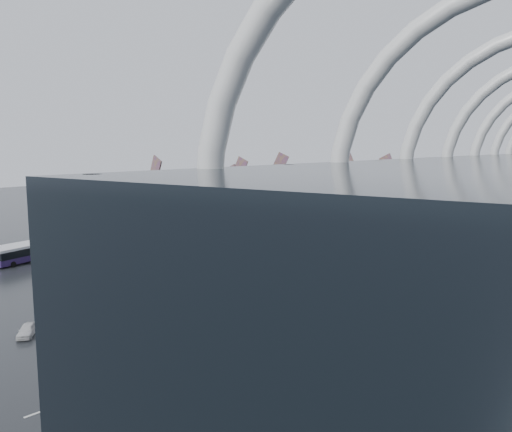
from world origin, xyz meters
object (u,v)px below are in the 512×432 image
Objects in this scene: jet_remote_far at (248,182)px; gse_cart_belly_a at (355,252)px; jet_remote_west at (135,191)px; bus_row_near_d at (114,243)px; jet_remote_mid at (212,187)px; bus_row_far_a at (12,251)px; bus_row_near_a at (84,237)px; bus_row_near_b at (91,239)px; floodlight_mast at (221,169)px; airliner_gate_c at (433,190)px; gse_cart_belly_b at (372,247)px; van_curve_c at (235,330)px; gse_cart_belly_c at (292,242)px; airliner_main at (298,223)px; bus_row_near_c at (103,241)px; bus_row_far_b at (28,252)px; van_curve_b at (27,330)px; airliner_gate_b at (415,199)px.

gse_cart_belly_a is (105.72, -107.23, -4.50)m from jet_remote_far.
jet_remote_west reaches higher than bus_row_near_d.
bus_row_far_a is (50.70, -118.64, -3.04)m from jet_remote_mid.
gse_cart_belly_a is (53.87, 25.03, -1.06)m from bus_row_near_a.
floodlight_mast is (29.21, 9.62, 15.61)m from bus_row_near_b.
jet_remote_west is (-94.26, -70.73, 0.04)m from airliner_gate_c.
bus_row_near_d reaches higher than gse_cart_belly_b.
van_curve_c is (59.51, -6.31, -0.89)m from bus_row_far_a.
gse_cart_belly_c is (37.63, 27.44, -1.08)m from bus_row_near_a.
gse_cart_belly_a is (16.27, -109.61, -4.25)m from airliner_gate_c.
airliner_main reaches higher than bus_row_far_a.
bus_row_near_c reaches higher than bus_row_near_b.
bus_row_near_d is (60.31, -102.00, -2.89)m from jet_remote_mid.
jet_remote_west reaches higher than gse_cart_belly_b.
bus_row_near_c is 17.62m from bus_row_far_a.
bus_row_far_b is 6.22× the size of gse_cart_belly_b.
bus_row_near_d is at bearing -125.99° from airliner_main.
gse_cart_belly_a is at bearing -71.48° from bus_row_near_a.
floodlight_mast reaches higher than bus_row_near_a.
airliner_main is 1.17× the size of jet_remote_far.
bus_row_near_d reaches higher than gse_cart_belly_c.
bus_row_near_b reaches higher than gse_cart_belly_b.
bus_row_far_a is 5.71× the size of gse_cart_belly_c.
van_curve_b is at bearing -78.55° from floodlight_mast.
bus_row_near_c is at bearing 94.03° from jet_remote_far.
bus_row_far_b is 68.77m from gse_cart_belly_b.
airliner_main is 59.01m from van_curve_c.
gse_cart_belly_a is at bearing -68.20° from bus_row_near_b.
bus_row_near_d is 6.00× the size of gse_cart_belly_a.
airliner_main is at bearing -43.00° from bus_row_near_d.
gse_cart_belly_b is at bearing -51.98° from bus_row_far_a.
bus_row_near_d is at bearing -34.93° from bus_row_far_a.
airliner_main is at bearing -53.28° from bus_row_near_b.
van_curve_c is (23.78, -158.49, -4.12)m from airliner_gate_c.
van_curve_b is (-1.91, -130.27, -4.70)m from airliner_gate_b.
bus_row_near_c is at bearing -150.23° from gse_cart_belly_a.
bus_row_near_a is at bearing 82.63° from bus_row_near_d.
bus_row_near_b is 62.53m from van_curve_c.
bus_row_near_c is at bearing 87.06° from van_curve_b.
gse_cart_belly_a is (16.34, -4.97, -3.78)m from airliner_main.
bus_row_near_a is 0.97× the size of bus_row_near_b.
bus_row_far_b is at bearing -119.92° from airliner_main.
floodlight_mast is (-11.34, -83.69, 11.96)m from airliner_gate_b.
bus_row_near_b reaches higher than bus_row_far_a.
airliner_gate_b is 62.06m from gse_cart_belly_b.
jet_remote_mid reaches higher than van_curve_b.
bus_row_near_c is at bearing -114.54° from airliner_gate_b.
airliner_gate_c reaches higher than gse_cart_belly_b.
airliner_main is at bearing 92.22° from gse_cart_belly_c.
airliner_gate_b reaches higher than airliner_gate_c.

